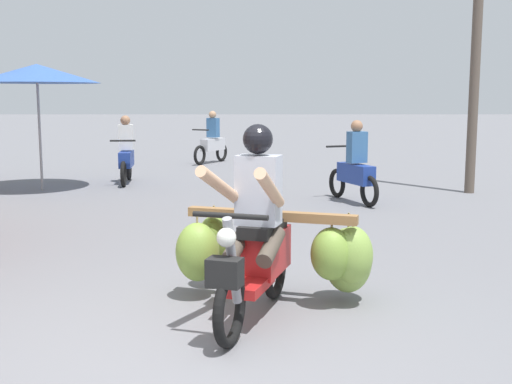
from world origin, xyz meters
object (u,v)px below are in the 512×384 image
at_px(motorbike_distant_ahead_right, 127,156).
at_px(motorbike_distant_far_ahead, 356,170).
at_px(motorbike_main_loaded, 277,246).
at_px(motorbike_distant_ahead_left, 213,142).
at_px(utility_pole, 479,8).
at_px(market_umbrella_near_shop, 38,74).

relative_size(motorbike_distant_ahead_right, motorbike_distant_far_ahead, 1.05).
distance_m(motorbike_main_loaded, motorbike_distant_ahead_left, 12.21).
xyz_separation_m(motorbike_distant_ahead_right, motorbike_distant_far_ahead, (4.37, -2.54, 0.00)).
distance_m(motorbike_distant_ahead_right, motorbike_distant_far_ahead, 5.05).
bearing_deg(utility_pole, motorbike_distant_ahead_right, 168.34).
bearing_deg(motorbike_distant_ahead_right, market_umbrella_near_shop, -144.88).
bearing_deg(market_umbrella_near_shop, motorbike_main_loaded, -58.58).
xyz_separation_m(market_umbrella_near_shop, utility_pole, (8.13, -0.37, 1.16)).
bearing_deg(motorbike_distant_far_ahead, motorbike_main_loaded, -105.23).
height_order(motorbike_main_loaded, market_umbrella_near_shop, market_umbrella_near_shop).
bearing_deg(market_umbrella_near_shop, utility_pole, -2.62).
bearing_deg(utility_pole, motorbike_main_loaded, -119.86).
relative_size(motorbike_main_loaded, motorbike_distant_ahead_left, 1.33).
xyz_separation_m(motorbike_main_loaded, market_umbrella_near_shop, (-4.30, 7.04, 1.68)).
bearing_deg(motorbike_main_loaded, motorbike_distant_ahead_right, 109.60).
xyz_separation_m(motorbike_distant_ahead_left, utility_pole, (5.18, -5.47, 2.80)).
xyz_separation_m(motorbike_main_loaded, motorbike_distant_far_ahead, (1.50, 5.51, 0.03)).
relative_size(motorbike_main_loaded, market_umbrella_near_shop, 0.81).
height_order(motorbike_distant_ahead_left, motorbike_distant_ahead_right, same).
bearing_deg(motorbike_distant_far_ahead, market_umbrella_near_shop, 165.24).
distance_m(motorbike_distant_far_ahead, utility_pole, 3.82).
height_order(motorbike_distant_ahead_right, motorbike_distant_far_ahead, same).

